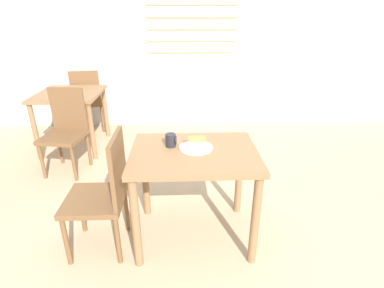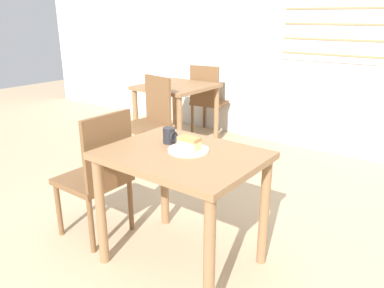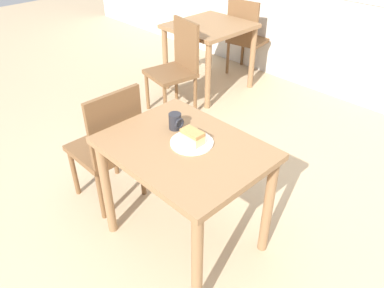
# 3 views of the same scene
# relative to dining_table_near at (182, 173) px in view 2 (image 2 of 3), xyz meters

# --- Properties ---
(wall_back) EXTENTS (10.00, 0.10, 2.80)m
(wall_back) POSITION_rel_dining_table_near_xyz_m (0.08, 2.65, 0.78)
(wall_back) COLOR beige
(wall_back) RESTS_ON ground_plane
(dining_table_near) EXTENTS (0.91, 0.70, 0.75)m
(dining_table_near) POSITION_rel_dining_table_near_xyz_m (0.00, 0.00, 0.00)
(dining_table_near) COLOR olive
(dining_table_near) RESTS_ON ground_plane
(dining_table_far) EXTENTS (0.76, 0.82, 0.74)m
(dining_table_far) POSITION_rel_dining_table_near_xyz_m (-1.49, 1.78, -0.01)
(dining_table_far) COLOR olive
(dining_table_far) RESTS_ON ground_plane
(chair_near_window) EXTENTS (0.42, 0.42, 0.92)m
(chair_near_window) POSITION_rel_dining_table_near_xyz_m (-0.65, -0.10, -0.14)
(chair_near_window) COLOR brown
(chair_near_window) RESTS_ON ground_plane
(chair_far_corner) EXTENTS (0.48, 0.48, 0.92)m
(chair_far_corner) POSITION_rel_dining_table_near_xyz_m (-1.36, 1.17, -0.14)
(chair_far_corner) COLOR brown
(chair_far_corner) RESTS_ON ground_plane
(chair_far_opposite) EXTENTS (0.47, 0.47, 0.92)m
(chair_far_opposite) POSITION_rel_dining_table_near_xyz_m (-1.45, 2.39, -0.14)
(chair_far_opposite) COLOR brown
(chair_far_opposite) RESTS_ON ground_plane
(plate) EXTENTS (0.24, 0.24, 0.01)m
(plate) POSITION_rel_dining_table_near_xyz_m (0.01, 0.04, 0.13)
(plate) COLOR white
(plate) RESTS_ON dining_table_near
(cake_slice) EXTENTS (0.13, 0.07, 0.08)m
(cake_slice) POSITION_rel_dining_table_near_xyz_m (0.02, 0.04, 0.18)
(cake_slice) COLOR #E0C67F
(cake_slice) RESTS_ON plate
(coffee_mug) EXTENTS (0.08, 0.08, 0.10)m
(coffee_mug) POSITION_rel_dining_table_near_xyz_m (-0.17, 0.09, 0.18)
(coffee_mug) COLOR #232328
(coffee_mug) RESTS_ON dining_table_near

